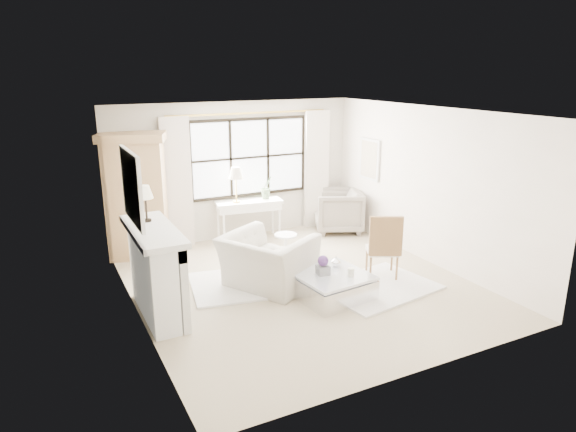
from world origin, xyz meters
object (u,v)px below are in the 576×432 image
armoire (136,195)px  coffee_table (331,286)px  console_table (249,220)px  club_armchair (268,262)px

armoire → coffee_table: armoire is taller
console_table → club_armchair: size_ratio=1.05×
armoire → console_table: size_ratio=1.66×
club_armchair → coffee_table: 1.06m
armoire → console_table: bearing=19.3°
club_armchair → console_table: bearing=-45.3°
coffee_table → club_armchair: bearing=125.0°
console_table → club_armchair: (-0.64, -2.27, 0.02)m
armoire → coffee_table: bearing=-34.8°
armoire → console_table: 2.26m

